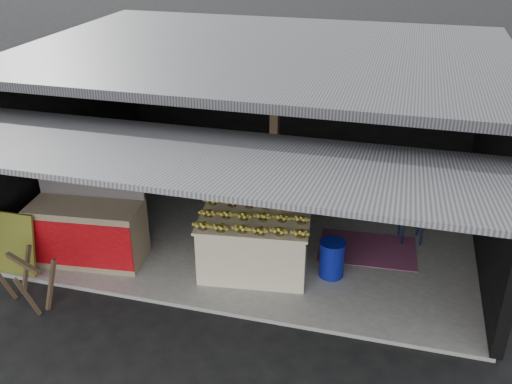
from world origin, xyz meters
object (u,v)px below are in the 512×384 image
(neighbor_stall, at_px, (88,230))
(water_barrel, at_px, (332,260))
(sawhorse, at_px, (26,278))
(plastic_chair, at_px, (412,212))
(white_crate, at_px, (265,207))
(banana_table, at_px, (254,246))

(neighbor_stall, relative_size, water_barrel, 3.23)
(sawhorse, relative_size, plastic_chair, 1.03)
(white_crate, distance_m, plastic_chair, 2.34)
(banana_table, height_order, sawhorse, banana_table)
(banana_table, relative_size, white_crate, 1.61)
(white_crate, bearing_deg, plastic_chair, 9.57)
(neighbor_stall, xyz_separation_m, water_barrel, (3.60, 0.51, -0.24))
(banana_table, bearing_deg, plastic_chair, 29.15)
(neighbor_stall, bearing_deg, sawhorse, -109.15)
(sawhorse, bearing_deg, white_crate, 66.04)
(white_crate, height_order, sawhorse, white_crate)
(banana_table, xyz_separation_m, plastic_chair, (2.17, 1.59, 0.03))
(sawhorse, distance_m, plastic_chair, 5.81)
(sawhorse, bearing_deg, plastic_chair, 54.37)
(banana_table, xyz_separation_m, water_barrel, (1.11, 0.20, -0.17))
(water_barrel, bearing_deg, banana_table, -169.57)
(neighbor_stall, distance_m, water_barrel, 3.65)
(white_crate, height_order, water_barrel, white_crate)
(plastic_chair, bearing_deg, sawhorse, -159.83)
(neighbor_stall, distance_m, plastic_chair, 5.04)
(banana_table, height_order, water_barrel, banana_table)
(neighbor_stall, height_order, plastic_chair, neighbor_stall)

